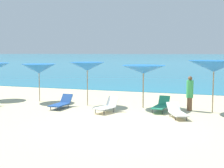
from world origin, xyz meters
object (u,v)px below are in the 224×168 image
at_px(umbrella_3, 143,70).
at_px(umbrella_4, 214,66).
at_px(lounge_chair_3, 107,106).
at_px(lounge_chair_1, 161,105).
at_px(umbrella_1, 39,69).
at_px(umbrella_2, 87,66).
at_px(lounge_chair_5, 177,112).
at_px(beachgoer_0, 190,93).
at_px(lounge_chair_4, 61,103).

relative_size(umbrella_3, umbrella_4, 0.97).
distance_m(umbrella_3, lounge_chair_3, 2.69).
bearing_deg(lounge_chair_1, umbrella_1, 179.65).
distance_m(umbrella_1, umbrella_3, 5.96).
xyz_separation_m(umbrella_2, umbrella_4, (6.17, 0.13, 0.10)).
bearing_deg(lounge_chair_5, umbrella_2, 137.64).
xyz_separation_m(umbrella_3, umbrella_4, (3.29, -0.17, 0.22)).
bearing_deg(umbrella_1, lounge_chair_5, -12.86).
relative_size(umbrella_4, beachgoer_0, 1.46).
bearing_deg(lounge_chair_3, lounge_chair_5, 17.95).
bearing_deg(lounge_chair_3, umbrella_4, 37.68).
relative_size(umbrella_2, lounge_chair_1, 1.49).
distance_m(umbrella_3, lounge_chair_4, 4.38).
relative_size(umbrella_3, lounge_chair_4, 1.51).
height_order(umbrella_1, lounge_chair_4, umbrella_1).
xyz_separation_m(umbrella_4, lounge_chair_1, (-2.26, -0.53, -1.83)).
height_order(umbrella_1, lounge_chair_3, umbrella_1).
bearing_deg(lounge_chair_4, umbrella_2, 51.93).
xyz_separation_m(umbrella_3, beachgoer_0, (2.25, -0.04, -1.04)).
xyz_separation_m(umbrella_1, umbrella_3, (5.96, -0.01, 0.06)).
xyz_separation_m(umbrella_2, lounge_chair_5, (4.77, -1.48, -1.78)).
distance_m(lounge_chair_4, beachgoer_0, 6.24).
height_order(umbrella_3, lounge_chair_3, umbrella_3).
distance_m(umbrella_1, lounge_chair_1, 7.19).
height_order(lounge_chair_3, lounge_chair_4, lounge_chair_3).
bearing_deg(lounge_chair_5, umbrella_1, 142.00).
distance_m(lounge_chair_3, beachgoer_0, 3.97).
distance_m(umbrella_1, umbrella_4, 9.26).
bearing_deg(umbrella_1, lounge_chair_4, -33.43).
distance_m(umbrella_4, lounge_chair_3, 5.18).
distance_m(umbrella_2, lounge_chair_1, 4.29).
distance_m(umbrella_2, umbrella_3, 2.90).
distance_m(lounge_chair_1, beachgoer_0, 1.50).
xyz_separation_m(umbrella_1, lounge_chair_3, (4.66, -1.73, -1.55)).
bearing_deg(lounge_chair_1, lounge_chair_4, -166.18).
distance_m(umbrella_1, beachgoer_0, 8.27).
bearing_deg(lounge_chair_4, beachgoer_0, 14.50).
relative_size(umbrella_2, lounge_chair_4, 1.48).
xyz_separation_m(lounge_chair_3, lounge_chair_5, (3.19, -0.06, -0.05)).
distance_m(umbrella_3, lounge_chair_1, 2.03).
bearing_deg(lounge_chair_4, umbrella_4, 11.67).
bearing_deg(lounge_chair_4, umbrella_1, 148.34).
bearing_deg(umbrella_2, lounge_chair_1, -5.79).
distance_m(umbrella_1, lounge_chair_3, 5.20).
xyz_separation_m(umbrella_2, lounge_chair_1, (3.91, -0.40, -1.73)).
xyz_separation_m(umbrella_2, umbrella_3, (2.88, 0.30, -0.12)).
bearing_deg(beachgoer_0, umbrella_4, 115.67).
distance_m(lounge_chair_4, lounge_chair_5, 5.71).
xyz_separation_m(umbrella_3, lounge_chair_3, (-1.30, -1.72, -1.61)).
relative_size(umbrella_3, lounge_chair_3, 1.66).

